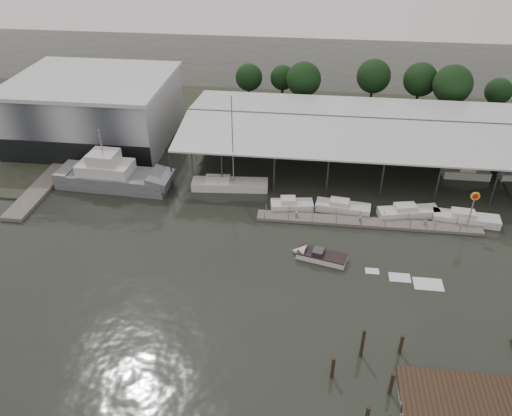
# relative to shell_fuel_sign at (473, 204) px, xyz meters

# --- Properties ---
(ground) EXTENTS (200.00, 200.00, 0.00)m
(ground) POSITION_rel_shell_fuel_sign_xyz_m (-27.00, -9.99, -3.93)
(ground) COLOR black
(ground) RESTS_ON ground
(land_strip_far) EXTENTS (140.00, 30.00, 0.30)m
(land_strip_far) POSITION_rel_shell_fuel_sign_xyz_m (-27.00, 32.01, -3.83)
(land_strip_far) COLOR #363B2C
(land_strip_far) RESTS_ON ground
(land_strip_west) EXTENTS (20.00, 40.00, 0.30)m
(land_strip_west) POSITION_rel_shell_fuel_sign_xyz_m (-67.00, 20.01, -3.83)
(land_strip_west) COLOR #363B2C
(land_strip_west) RESTS_ON ground
(storage_warehouse) EXTENTS (24.50, 20.50, 10.50)m
(storage_warehouse) POSITION_rel_shell_fuel_sign_xyz_m (-55.00, 19.95, 1.36)
(storage_warehouse) COLOR #A1A7AC
(storage_warehouse) RESTS_ON ground
(covered_boat_shed) EXTENTS (58.24, 24.00, 6.96)m
(covered_boat_shed) POSITION_rel_shell_fuel_sign_xyz_m (-10.00, 18.01, 2.20)
(covered_boat_shed) COLOR silver
(covered_boat_shed) RESTS_ON ground
(trawler_dock) EXTENTS (3.00, 18.00, 0.50)m
(trawler_dock) POSITION_rel_shell_fuel_sign_xyz_m (-57.00, 4.01, -3.68)
(trawler_dock) COLOR slate
(trawler_dock) RESTS_ON ground
(floating_dock) EXTENTS (28.00, 2.00, 1.40)m
(floating_dock) POSITION_rel_shell_fuel_sign_xyz_m (-12.00, 0.01, -3.72)
(floating_dock) COLOR slate
(floating_dock) RESTS_ON ground
(shell_fuel_sign) EXTENTS (1.10, 0.18, 5.55)m
(shell_fuel_sign) POSITION_rel_shell_fuel_sign_xyz_m (0.00, 0.00, 0.00)
(shell_fuel_sign) COLOR gray
(shell_fuel_sign) RESTS_ON ground
(boardwalk_platform) EXTENTS (15.00, 12.00, 0.50)m
(boardwalk_platform) POSITION_rel_shell_fuel_sign_xyz_m (-2.45, -25.27, -3.73)
(boardwalk_platform) COLOR #342215
(boardwalk_platform) RESTS_ON ground
(grey_trawler) EXTENTS (16.52, 5.76, 8.84)m
(grey_trawler) POSITION_rel_shell_fuel_sign_xyz_m (-47.00, 5.32, -2.35)
(grey_trawler) COLOR slate
(grey_trawler) RESTS_ON ground
(white_sailboat) EXTENTS (10.79, 3.44, 13.81)m
(white_sailboat) POSITION_rel_shell_fuel_sign_xyz_m (-30.88, 6.54, -3.27)
(white_sailboat) COLOR silver
(white_sailboat) RESTS_ON ground
(speedboat_underway) EXTENTS (17.04, 5.98, 2.00)m
(speedboat_underway) POSITION_rel_shell_fuel_sign_xyz_m (-18.21, -7.72, -3.53)
(speedboat_underway) COLOR silver
(speedboat_underway) RESTS_ON ground
(moored_cruiser_0) EXTENTS (5.78, 2.97, 1.70)m
(moored_cruiser_0) POSITION_rel_shell_fuel_sign_xyz_m (-21.81, 2.31, -3.31)
(moored_cruiser_0) COLOR silver
(moored_cruiser_0) RESTS_ON ground
(moored_cruiser_1) EXTENTS (7.27, 3.11, 1.70)m
(moored_cruiser_1) POSITION_rel_shell_fuel_sign_xyz_m (-15.14, 2.62, -3.31)
(moored_cruiser_1) COLOR silver
(moored_cruiser_1) RESTS_ON ground
(moored_cruiser_2) EXTENTS (8.06, 3.89, 1.70)m
(moored_cruiser_2) POSITION_rel_shell_fuel_sign_xyz_m (-6.78, 2.47, -3.31)
(moored_cruiser_2) COLOR silver
(moored_cruiser_2) RESTS_ON ground
(moored_cruiser_3) EXTENTS (8.24, 3.02, 1.70)m
(moored_cruiser_3) POSITION_rel_shell_fuel_sign_xyz_m (0.26, 1.89, -3.31)
(moored_cruiser_3) COLOR silver
(moored_cruiser_3) RESTS_ON ground
(mooring_pilings) EXTENTS (6.50, 9.18, 3.82)m
(mooring_pilings) POSITION_rel_shell_fuel_sign_xyz_m (-13.29, -24.93, -2.91)
(mooring_pilings) COLOR #2D2216
(mooring_pilings) RESTS_ON ground
(horizon_tree_line) EXTENTS (66.15, 11.96, 10.17)m
(horizon_tree_line) POSITION_rel_shell_fuel_sign_xyz_m (-3.54, 37.94, 1.92)
(horizon_tree_line) COLOR black
(horizon_tree_line) RESTS_ON ground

